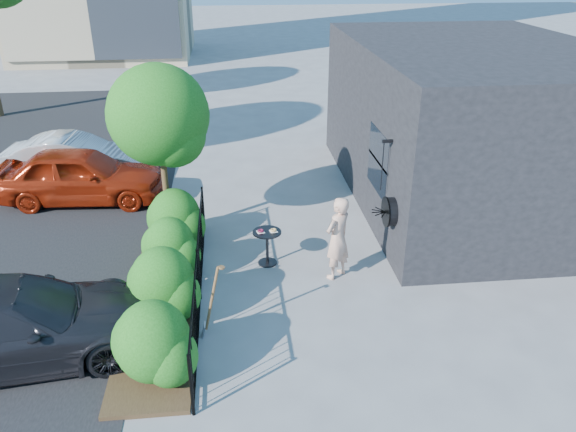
{
  "coord_description": "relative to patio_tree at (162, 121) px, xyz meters",
  "views": [
    {
      "loc": [
        -0.78,
        -9.23,
        6.17
      ],
      "look_at": [
        0.31,
        1.02,
        1.2
      ],
      "focal_mm": 35.0,
      "sensor_mm": 36.0,
      "label": 1
    }
  ],
  "objects": [
    {
      "name": "planting_bed",
      "position": [
        0.04,
        -2.76,
        -2.72
      ],
      "size": [
        1.3,
        6.0,
        0.08
      ],
      "primitive_type": "cube",
      "color": "#382616",
      "rests_on": "ground"
    },
    {
      "name": "ground",
      "position": [
        2.24,
        -2.76,
        -2.76
      ],
      "size": [
        120.0,
        120.0,
        0.0
      ],
      "primitive_type": "plane",
      "color": "gray",
      "rests_on": "ground"
    },
    {
      "name": "car_silver",
      "position": [
        -3.06,
        3.95,
        -2.12
      ],
      "size": [
        4.0,
        1.63,
        1.29
      ],
      "primitive_type": "imported",
      "rotation": [
        0.0,
        0.0,
        1.5
      ],
      "color": "#B6B6BB",
      "rests_on": "ground"
    },
    {
      "name": "car_darkgrey",
      "position": [
        -2.19,
        -4.17,
        -2.08
      ],
      "size": [
        4.95,
        2.56,
        1.37
      ],
      "primitive_type": "imported",
      "rotation": [
        0.0,
        0.0,
        1.71
      ],
      "color": "black",
      "rests_on": "ground"
    },
    {
      "name": "fence",
      "position": [
        0.74,
        -2.76,
        -2.2
      ],
      "size": [
        0.05,
        6.05,
        1.1
      ],
      "color": "black",
      "rests_on": "ground"
    },
    {
      "name": "cafe_table",
      "position": [
        2.13,
        -1.54,
        -2.23
      ],
      "size": [
        0.61,
        0.61,
        0.82
      ],
      "rotation": [
        0.0,
        0.0,
        0.21
      ],
      "color": "black",
      "rests_on": "ground"
    },
    {
      "name": "woman",
      "position": [
        3.5,
        -2.21,
        -1.88
      ],
      "size": [
        0.77,
        0.74,
        1.77
      ],
      "primitive_type": "imported",
      "rotation": [
        0.0,
        0.0,
        3.85
      ],
      "color": "#D9A68C",
      "rests_on": "ground"
    },
    {
      "name": "shrubs",
      "position": [
        0.14,
        -2.66,
        -2.06
      ],
      "size": [
        1.1,
        5.6,
        1.24
      ],
      "color": "#1A5814",
      "rests_on": "ground"
    },
    {
      "name": "car_red",
      "position": [
        -2.5,
        2.28,
        -2.03
      ],
      "size": [
        4.38,
        2.0,
        1.46
      ],
      "primitive_type": "imported",
      "rotation": [
        0.0,
        0.0,
        1.5
      ],
      "color": "#98220C",
      "rests_on": "ground"
    },
    {
      "name": "shovel",
      "position": [
        0.98,
        -3.91,
        -2.14
      ],
      "size": [
        0.47,
        0.18,
        1.42
      ],
      "color": "brown",
      "rests_on": "ground"
    },
    {
      "name": "shop_building",
      "position": [
        7.73,
        1.74,
        -0.76
      ],
      "size": [
        6.22,
        9.0,
        4.0
      ],
      "color": "black",
      "rests_on": "ground"
    },
    {
      "name": "patio_tree",
      "position": [
        0.0,
        0.0,
        0.0
      ],
      "size": [
        2.2,
        2.2,
        3.94
      ],
      "color": "#3F2B19",
      "rests_on": "ground"
    }
  ]
}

